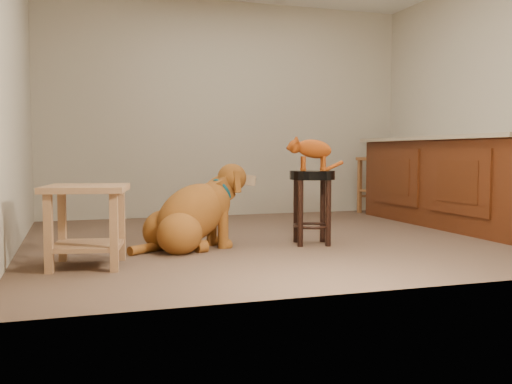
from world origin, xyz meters
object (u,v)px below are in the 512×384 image
object	(u,v)px
side_table	(87,213)
tabby_kitten	(311,150)
wood_stool	(377,184)
golden_retriever	(193,215)
padded_stool	(312,192)

from	to	relation	value
side_table	tabby_kitten	xyz separation A→B (m)	(1.81, 0.41, 0.43)
wood_stool	tabby_kitten	bearing A→B (deg)	-131.41
side_table	golden_retriever	size ratio (longest dim) A/B	0.56
wood_stool	side_table	xyz separation A→B (m)	(-3.58, -2.41, -0.01)
padded_stool	wood_stool	world-z (taller)	wood_stool
tabby_kitten	side_table	bearing A→B (deg)	-154.44
golden_retriever	tabby_kitten	size ratio (longest dim) A/B	2.17
side_table	padded_stool	bearing A→B (deg)	12.55
wood_stool	golden_retriever	distance (m)	3.38
golden_retriever	side_table	bearing A→B (deg)	-167.57
padded_stool	tabby_kitten	world-z (taller)	tabby_kitten
wood_stool	tabby_kitten	xyz separation A→B (m)	(-1.77, -2.00, 0.42)
padded_stool	wood_stool	bearing A→B (deg)	48.82
padded_stool	tabby_kitten	bearing A→B (deg)	161.46
wood_stool	side_table	bearing A→B (deg)	-146.02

